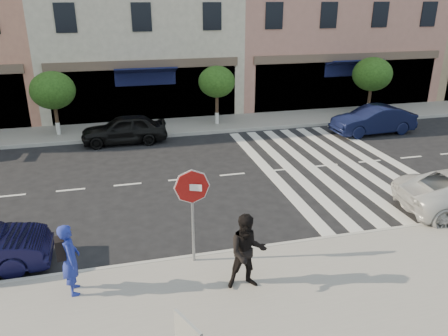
{
  "coord_description": "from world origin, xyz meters",
  "views": [
    {
      "loc": [
        -2.17,
        -11.16,
        6.43
      ],
      "look_at": [
        0.98,
        1.29,
        1.4
      ],
      "focal_mm": 35.0,
      "sensor_mm": 36.0,
      "label": 1
    }
  ],
  "objects_px": {
    "stop_sign": "(192,196)",
    "walker": "(247,252)",
    "car_far_mid": "(124,129)",
    "photographer": "(70,259)",
    "car_far_right": "(373,120)"
  },
  "relations": [
    {
      "from": "photographer",
      "to": "car_far_right",
      "type": "height_order",
      "value": "photographer"
    },
    {
      "from": "stop_sign",
      "to": "photographer",
      "type": "distance_m",
      "value": 3.09
    },
    {
      "from": "stop_sign",
      "to": "photographer",
      "type": "relative_size",
      "value": 1.46
    },
    {
      "from": "walker",
      "to": "car_far_right",
      "type": "distance_m",
      "value": 14.54
    },
    {
      "from": "car_far_mid",
      "to": "car_far_right",
      "type": "bearing_deg",
      "value": 83.57
    },
    {
      "from": "walker",
      "to": "car_far_mid",
      "type": "xyz_separation_m",
      "value": [
        -2.3,
        12.16,
        -0.4
      ]
    },
    {
      "from": "walker",
      "to": "car_far_mid",
      "type": "height_order",
      "value": "walker"
    },
    {
      "from": "walker",
      "to": "car_far_right",
      "type": "relative_size",
      "value": 0.44
    },
    {
      "from": "car_far_right",
      "to": "photographer",
      "type": "bearing_deg",
      "value": -56.45
    },
    {
      "from": "stop_sign",
      "to": "walker",
      "type": "distance_m",
      "value": 1.9
    },
    {
      "from": "photographer",
      "to": "walker",
      "type": "height_order",
      "value": "walker"
    },
    {
      "from": "stop_sign",
      "to": "car_far_right",
      "type": "distance_m",
      "value": 14.38
    },
    {
      "from": "stop_sign",
      "to": "car_far_mid",
      "type": "relative_size",
      "value": 0.64
    },
    {
      "from": "car_far_mid",
      "to": "stop_sign",
      "type": "bearing_deg",
      "value": 7.45
    },
    {
      "from": "stop_sign",
      "to": "walker",
      "type": "relative_size",
      "value": 1.36
    }
  ]
}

